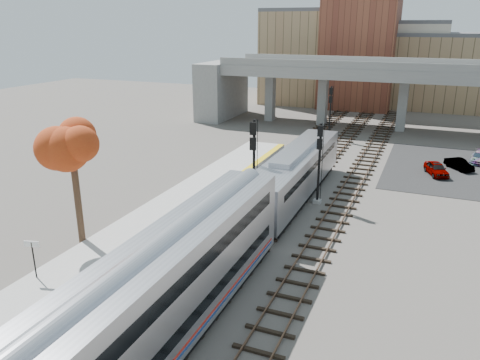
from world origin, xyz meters
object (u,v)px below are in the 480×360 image
Objects in this scene: locomotive at (296,173)px; coach at (141,316)px; tree at (72,148)px; car_c at (479,157)px; signal_mast_mid at (319,166)px; car_a at (436,169)px; car_b at (459,164)px; signal_mast_near at (254,167)px; signal_mast_far at (330,114)px.

locomotive is 0.76× the size of coach.
car_c is (25.82, 31.61, -6.08)m from tree.
signal_mast_mid is 22.57m from car_c.
signal_mast_mid reaches higher than coach.
car_a is at bearing -113.78° from car_c.
car_b is at bearing 49.71° from tree.
coach is 3.75× the size of signal_mast_mid.
coach is at bearing -101.33° from car_c.
car_a reaches higher than car_c.
coach is at bearing -90.00° from locomotive.
signal_mast_near is 13.13m from tree.
tree reaches higher than signal_mast_far.
tree is at bearing -168.24° from car_b.
signal_mast_far is 1.80× the size of car_a.
car_c is at bearing 22.19° from car_b.
coach is at bearing -87.35° from signal_mast_far.
signal_mast_far is at bearing 112.80° from car_b.
signal_mast_mid is at bearing -148.12° from car_a.
car_c is (15.08, 40.38, -2.20)m from coach.
signal_mast_mid is 1.00× the size of signal_mast_far.
signal_mast_near is 27.09m from signal_mast_far.
signal_mast_far reaches higher than car_b.
signal_mast_mid is (2.00, 22.17, 0.44)m from coach.
locomotive is at bearing 167.78° from signal_mast_mid.
signal_mast_far reaches higher than car_a.
car_b is (15.13, 18.61, -3.14)m from signal_mast_near.
locomotive is 2.26m from signal_mast_mid.
locomotive is at bearing -170.48° from car_b.
locomotive is at bearing 52.18° from tree.
tree is at bearing -127.82° from locomotive.
signal_mast_mid is 0.74× the size of tree.
coach reaches higher than car_b.
coach reaches higher than locomotive.
signal_mast_near is 0.82× the size of tree.
signal_mast_far is 37.69m from tree.
signal_mast_near is at bearing -135.89° from signal_mast_mid.
car_c is at bearing 69.52° from coach.
locomotive is 4.97× the size of car_c.
locomotive is at bearing -154.88° from car_a.
car_c is (2.05, 3.56, 0.01)m from car_b.
car_a is 1.11× the size of car_b.
signal_mast_near is 1.11× the size of signal_mast_far.
signal_mast_near is at bearing -115.48° from locomotive.
signal_mast_far is 18.06m from car_c.
tree is 37.27m from car_b.
signal_mast_near is at bearing -118.61° from car_c.
coach is at bearing -95.15° from signal_mast_mid.
signal_mast_far is (-4.10, 23.11, -0.01)m from signal_mast_mid.
car_a is (13.03, 15.77, -3.06)m from signal_mast_near.
coach is 6.52× the size of car_c.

